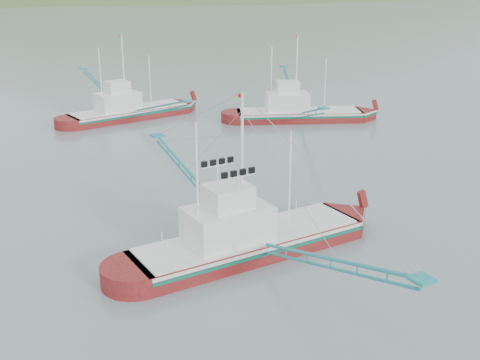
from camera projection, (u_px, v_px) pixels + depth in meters
ground at (289, 256)px, 37.12m from camera, size 1200.00×1200.00×0.00m
main_boat at (246, 231)px, 36.90m from camera, size 15.02×27.14×10.98m
bg_boat_far at (128, 106)px, 71.06m from camera, size 14.82×26.15×10.62m
bg_boat_right at (299, 102)px, 70.06m from camera, size 15.65×24.79×10.67m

